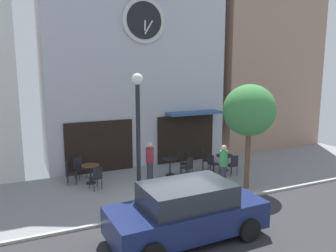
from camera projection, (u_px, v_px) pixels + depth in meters
ground_plane at (186, 211)px, 11.08m from camera, size 24.30×10.60×0.13m
clock_building at (133, 29)px, 16.20m from camera, size 8.60×4.18×12.45m
neighbor_building_right at (260, 48)px, 20.03m from camera, size 6.48×3.73×11.45m
street_lamp at (138, 142)px, 10.78m from camera, size 0.36×0.36×4.45m
street_tree at (249, 111)px, 12.63m from camera, size 2.04×1.84×4.01m
cafe_table_leftmost at (91, 170)px, 13.55m from camera, size 0.71×0.71×0.77m
cafe_table_center_left at (170, 164)px, 14.57m from camera, size 0.65×0.65×0.76m
cafe_table_near_curb at (224, 159)px, 15.24m from camera, size 0.77×0.77×0.72m
cafe_chair_facing_street at (96, 177)px, 12.83m from camera, size 0.50×0.50×0.90m
cafe_chair_mid_row at (79, 166)px, 14.16m from camera, size 0.53×0.53×0.90m
cafe_chair_left_end at (187, 162)px, 14.83m from camera, size 0.50×0.50×0.90m
cafe_chair_curbside at (70, 171)px, 13.48m from camera, size 0.48×0.48×0.90m
cafe_chair_near_tree at (212, 163)px, 14.71m from camera, size 0.45×0.45×0.90m
cafe_chair_by_entrance at (188, 166)px, 14.16m from camera, size 0.53×0.53×0.90m
cafe_chair_corner at (233, 164)px, 14.50m from camera, size 0.44×0.44×0.90m
cafe_chair_outer at (205, 158)px, 15.36m from camera, size 0.54×0.54×0.90m
pedestrian_maroon at (150, 162)px, 13.60m from camera, size 0.34×0.34×1.67m
pedestrian_green at (223, 165)px, 13.12m from camera, size 0.43×0.43×1.67m
parked_car_navy at (187, 211)px, 9.19m from camera, size 4.35×2.12×1.55m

